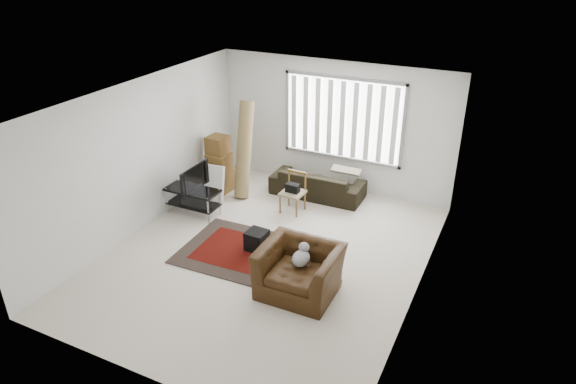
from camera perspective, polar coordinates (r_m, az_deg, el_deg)
name	(u,v)px	position (r m, az deg, el deg)	size (l,w,h in m)	color
room	(281,149)	(8.30, -0.78, 4.85)	(6.00, 6.02, 2.71)	beige
persian_rug	(253,254)	(8.75, -3.93, -6.92)	(2.48, 1.70, 0.02)	black
tv_stand	(193,196)	(9.97, -10.52, -0.45)	(1.05, 0.47, 0.52)	black
tv	(191,178)	(9.81, -10.71, 1.59)	(0.85, 0.11, 0.49)	black
subwoofer	(257,240)	(8.79, -3.47, -5.35)	(0.34, 0.34, 0.34)	black
moving_boxes	(219,166)	(10.78, -7.64, 2.91)	(0.51, 0.48, 1.19)	brown
white_flatpack	(210,183)	(10.49, -8.62, 1.04)	(0.58, 0.08, 0.74)	silver
rolled_rug	(244,150)	(10.41, -4.90, 4.72)	(0.29, 0.29, 1.95)	olive
sofa	(318,179)	(10.53, 3.31, 1.42)	(1.91, 0.83, 0.73)	black
side_chair	(293,191)	(9.88, 0.57, 0.16)	(0.44, 0.44, 0.79)	#857857
armchair	(299,267)	(7.68, 1.28, -8.36)	(1.17, 1.02, 0.86)	#331D0A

